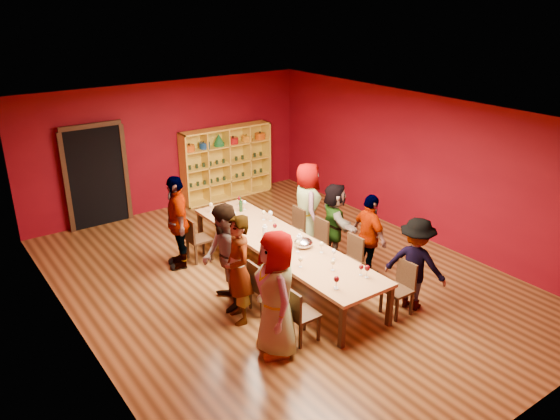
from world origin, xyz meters
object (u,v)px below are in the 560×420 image
Objects in this scene: person_left_1 at (238,270)px; person_right_1 at (369,236)px; person_right_2 at (334,221)px; chair_person_left_4 at (195,237)px; chair_person_right_1 at (350,258)px; person_left_0 at (276,294)px; person_right_3 at (307,206)px; chair_person_right_0 at (401,285)px; spittoon_bowl at (303,243)px; chair_person_left_2 at (245,273)px; chair_person_right_3 at (294,227)px; wine_bottle at (241,206)px; chair_person_right_2 at (317,239)px; person_left_2 at (225,258)px; person_right_0 at (415,264)px; shelving_unit at (226,159)px; person_left_4 at (177,222)px; tasting_table at (282,244)px; chair_person_left_1 at (260,284)px; chair_person_left_0 at (298,312)px.

person_left_1 is 2.67m from person_right_1.
chair_person_left_4 is at bearing 79.19° from person_right_2.
person_left_0 is at bearing -158.52° from chair_person_right_1.
chair_person_right_0 is at bearing -161.78° from person_right_3.
person_right_2 is at bearing 24.23° from spittoon_bowl.
chair_person_right_3 is (1.82, 1.04, 0.00)m from chair_person_left_2.
wine_bottle reaches higher than chair_person_right_0.
chair_person_right_2 is 0.58× the size of person_right_2.
person_right_0 is at bearing 72.04° from person_left_2.
chair_person_left_4 is at bearing 6.39° from person_right_0.
chair_person_right_2 is 0.96m from spittoon_bowl.
shelving_unit is at bearing 21.69° from person_right_3.
chair_person_right_3 is at bearing 88.31° from person_left_4.
person_left_0 is at bearing -131.45° from chair_person_right_3.
person_right_1 is at bearing 94.97° from person_left_2.
chair_person_left_2 is (-0.91, -0.21, -0.20)m from tasting_table.
chair_person_right_2 is (2.19, 0.34, -0.40)m from person_left_2.
chair_person_right_1 is (0.00, 1.19, 0.00)m from chair_person_right_0.
chair_person_left_2 is (0.00, 0.46, 0.00)m from chair_person_left_1.
chair_person_right_2 is (0.91, 0.13, -0.20)m from tasting_table.
tasting_table is at bearing 61.53° from chair_person_left_0.
chair_person_left_1 is 1.00× the size of chair_person_right_2.
chair_person_right_3 is (-0.30, 2.83, -0.29)m from person_right_0.
chair_person_right_0 reaches higher than tasting_table.
person_left_2 is 3.07m from person_right_0.
person_right_0 is 1.20m from person_right_1.
person_right_0 reaches higher than tasting_table.
person_right_2 is 0.86× the size of person_right_3.
person_left_4 is (-0.34, 1.78, 0.40)m from chair_person_left_2.
chair_person_left_1 is 2.31m from person_left_4.
chair_person_left_2 is at bearing 170.34° from spittoon_bowl.
chair_person_left_1 is at bearing 149.74° from person_right_3.
person_left_0 is at bearing -140.82° from chair_person_right_2.
chair_person_left_2 and chair_person_right_2 have the same top height.
wine_bottle is (-0.74, 1.51, 0.37)m from chair_person_right_2.
person_left_1 reaches higher than wine_bottle.
person_left_2 is at bearing -171.19° from chair_person_right_2.
chair_person_left_2 is 1.15m from spittoon_bowl.
spittoon_bowl is (-1.17, -0.52, 0.06)m from person_right_2.
chair_person_left_1 is at bearing 175.98° from person_left_0.
chair_person_right_2 is 0.51m from person_right_2.
person_left_4 is 2.63m from chair_person_right_2.
person_right_0 is (1.21, -2.00, 0.08)m from tasting_table.
person_right_1 reaches higher than chair_person_right_0.
person_left_1 is at bearing 111.85° from chair_person_left_0.
person_left_1 is 1.99× the size of chair_person_right_2.
tasting_table is at bearing 113.55° from spittoon_bowl.
shelving_unit is 6.44m from chair_person_left_0.
person_left_1 is at bearing 15.69° from person_left_4.
chair_person_left_1 is at bearing -90.00° from chair_person_left_2.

